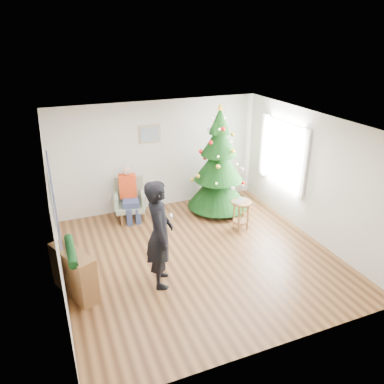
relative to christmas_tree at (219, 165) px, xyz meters
name	(u,v)px	position (x,y,z in m)	size (l,w,h in m)	color
floor	(199,256)	(-1.21, -1.70, -1.17)	(5.00, 5.00, 0.00)	brown
ceiling	(200,124)	(-1.21, -1.70, 1.43)	(5.00, 5.00, 0.00)	white
wall_back	(158,155)	(-1.21, 0.80, 0.13)	(5.00, 5.00, 0.00)	silver
wall_front	(277,271)	(-1.21, -4.20, 0.13)	(5.00, 5.00, 0.00)	silver
wall_left	(54,219)	(-3.71, -1.70, 0.13)	(5.00, 5.00, 0.00)	silver
wall_right	(312,176)	(1.29, -1.70, 0.13)	(5.00, 5.00, 0.00)	silver
window_panel	(283,153)	(1.26, -0.70, 0.33)	(0.04, 1.30, 1.40)	white
curtains	(282,154)	(1.23, -0.70, 0.33)	(0.05, 1.75, 1.50)	white
christmas_tree	(219,165)	(0.00, 0.00, 0.00)	(1.44, 1.44, 2.60)	#3F2816
stool	(241,215)	(0.06, -1.04, -0.83)	(0.44, 0.44, 0.66)	brown
laptop	(242,201)	(0.06, -1.04, -0.50)	(0.36, 0.23, 0.03)	silver
armchair	(130,204)	(-2.06, 0.36, -0.82)	(0.79, 0.75, 0.97)	gray
seated_person	(129,194)	(-2.07, 0.31, -0.53)	(0.44, 0.60, 1.27)	navy
standing_man	(159,234)	(-2.14, -2.21, -0.22)	(0.70, 0.46, 1.91)	black
game_controller	(171,216)	(-1.93, -2.24, 0.10)	(0.04, 0.13, 0.04)	white
console	(74,273)	(-3.54, -1.95, -0.77)	(0.30, 1.00, 0.80)	brown
garland	(71,251)	(-3.54, -1.95, -0.35)	(0.14, 0.14, 0.90)	black
tapestry	(53,197)	(-3.67, -1.40, 0.38)	(0.03, 1.50, 1.15)	black
framed_picture	(150,134)	(-1.41, 0.77, 0.68)	(0.52, 0.05, 0.42)	tan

